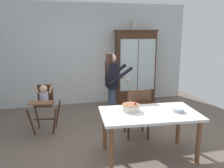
# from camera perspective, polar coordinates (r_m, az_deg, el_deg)

# --- Properties ---
(ground_plane) EXTENTS (6.24, 6.24, 0.00)m
(ground_plane) POSITION_cam_1_polar(r_m,az_deg,el_deg) (4.29, 1.95, -14.59)
(ground_plane) COLOR #66564C
(wall_back) EXTENTS (5.32, 0.06, 2.70)m
(wall_back) POSITION_cam_1_polar(r_m,az_deg,el_deg) (6.40, -4.74, 7.24)
(wall_back) COLOR silver
(wall_back) RESTS_ON ground_plane
(china_cabinet) EXTENTS (1.12, 0.48, 2.00)m
(china_cabinet) POSITION_cam_1_polar(r_m,az_deg,el_deg) (6.48, 5.68, 4.24)
(china_cabinet) COLOR #422819
(china_cabinet) RESTS_ON ground_plane
(ceramic_vase) EXTENTS (0.13, 0.13, 0.27)m
(ceramic_vase) POSITION_cam_1_polar(r_m,az_deg,el_deg) (6.39, 5.45, 14.15)
(ceramic_vase) COLOR #B2B7B2
(ceramic_vase) RESTS_ON china_cabinet
(high_chair_with_toddler) EXTENTS (0.67, 0.76, 0.95)m
(high_chair_with_toddler) POSITION_cam_1_polar(r_m,az_deg,el_deg) (4.77, -16.31, -3.74)
(high_chair_with_toddler) COLOR #422819
(high_chair_with_toddler) RESTS_ON ground_plane
(adult_person) EXTENTS (0.49, 0.48, 1.53)m
(adult_person) POSITION_cam_1_polar(r_m,az_deg,el_deg) (4.84, 0.00, 0.86)
(adult_person) COLOR #3D4C6B
(adult_person) RESTS_ON ground_plane
(dining_table) EXTENTS (1.58, 0.99, 0.74)m
(dining_table) POSITION_cam_1_polar(r_m,az_deg,el_deg) (3.72, 9.13, -8.29)
(dining_table) COLOR silver
(dining_table) RESTS_ON ground_plane
(birthday_cake) EXTENTS (0.28, 0.28, 0.19)m
(birthday_cake) POSITION_cam_1_polar(r_m,az_deg,el_deg) (3.71, 4.62, -5.75)
(birthday_cake) COLOR beige
(birthday_cake) RESTS_ON dining_table
(serving_bowl) EXTENTS (0.18, 0.18, 0.05)m
(serving_bowl) POSITION_cam_1_polar(r_m,az_deg,el_deg) (3.81, 15.89, -6.14)
(serving_bowl) COLOR #B2BCC6
(serving_bowl) RESTS_ON dining_table
(dining_chair_far_side) EXTENTS (0.49, 0.49, 0.96)m
(dining_chair_far_side) POSITION_cam_1_polar(r_m,az_deg,el_deg) (4.33, 6.32, -6.34)
(dining_chair_far_side) COLOR #422819
(dining_chair_far_side) RESTS_ON ground_plane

